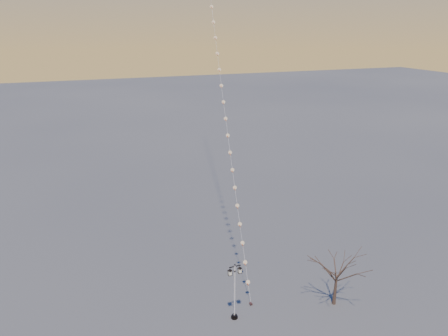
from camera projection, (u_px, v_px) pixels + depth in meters
name	position (u px, v px, depth m)	size (l,w,h in m)	color
ground	(255.00, 323.00, 29.26)	(300.00, 300.00, 0.00)	#4A4B4B
street_lamp	(235.00, 289.00, 28.93)	(1.14, 0.50, 4.49)	black
bare_tree	(337.00, 268.00, 30.25)	(2.70, 2.70, 4.48)	#433124
kite_train	(213.00, 3.00, 38.18)	(5.35, 31.05, 44.30)	#361F1D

